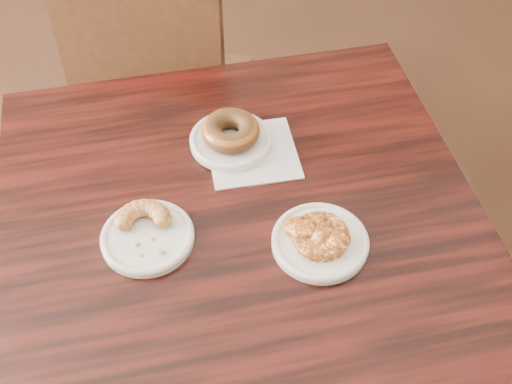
{
  "coord_description": "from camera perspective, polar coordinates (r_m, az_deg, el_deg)",
  "views": [
    {
      "loc": [
        -0.09,
        -0.94,
        1.59
      ],
      "look_at": [
        -0.03,
        -0.26,
        0.8
      ],
      "focal_mm": 45.0,
      "sensor_mm": 36.0,
      "label": 1
    }
  ],
  "objects": [
    {
      "name": "cruller_fragment",
      "position": [
        1.04,
        -9.75,
        -3.34
      ],
      "size": [
        0.11,
        0.11,
        0.03
      ],
      "primitive_type": null,
      "color": "brown",
      "rests_on": "plate_cruller"
    },
    {
      "name": "plate_fritter",
      "position": [
        1.04,
        5.71,
        -4.47
      ],
      "size": [
        0.16,
        0.16,
        0.01
      ],
      "primitive_type": "cylinder",
      "color": "white",
      "rests_on": "cafe_table"
    },
    {
      "name": "glazed_donut",
      "position": [
        1.17,
        -2.28,
        5.46
      ],
      "size": [
        0.11,
        0.11,
        0.04
      ],
      "primitive_type": "torus",
      "color": "#914815",
      "rests_on": "plate_donut"
    },
    {
      "name": "chair_far",
      "position": [
        1.77,
        -7.48,
        8.37
      ],
      "size": [
        0.51,
        0.51,
        0.9
      ],
      "primitive_type": null,
      "rotation": [
        0.0,
        0.0,
        2.87
      ],
      "color": "black",
      "rests_on": "floor"
    },
    {
      "name": "apple_fritter",
      "position": [
        1.03,
        5.8,
        -3.78
      ],
      "size": [
        0.13,
        0.13,
        0.03
      ],
      "primitive_type": null,
      "color": "#4A1F07",
      "rests_on": "plate_fritter"
    },
    {
      "name": "napkin",
      "position": [
        1.17,
        -0.33,
        3.53
      ],
      "size": [
        0.17,
        0.17,
        0.0
      ],
      "primitive_type": "cube",
      "rotation": [
        0.0,
        0.0,
        0.09
      ],
      "color": "silver",
      "rests_on": "cafe_table"
    },
    {
      "name": "plate_cruller",
      "position": [
        1.06,
        -9.61,
        -4.02
      ],
      "size": [
        0.15,
        0.15,
        0.01
      ],
      "primitive_type": "cylinder",
      "color": "white",
      "rests_on": "cafe_table"
    },
    {
      "name": "cafe_table",
      "position": [
        1.39,
        -1.07,
        -11.81
      ],
      "size": [
        0.9,
        0.9,
        0.75
      ],
      "primitive_type": "cube",
      "rotation": [
        0.0,
        0.0,
        0.12
      ],
      "color": "black",
      "rests_on": "floor"
    },
    {
      "name": "plate_donut",
      "position": [
        1.19,
        -2.24,
        4.59
      ],
      "size": [
        0.15,
        0.15,
        0.01
      ],
      "primitive_type": "cylinder",
      "color": "white",
      "rests_on": "napkin"
    },
    {
      "name": "floor",
      "position": [
        1.85,
        0.05,
        -10.2
      ],
      "size": [
        5.0,
        5.0,
        0.0
      ],
      "primitive_type": "plane",
      "color": "black",
      "rests_on": "ground"
    }
  ]
}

